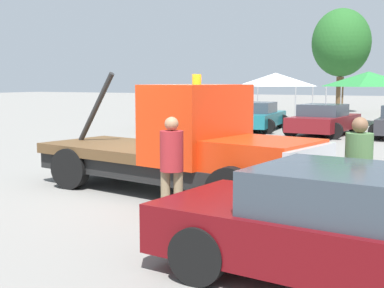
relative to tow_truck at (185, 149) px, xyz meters
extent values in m
plane|color=gray|center=(-0.38, 0.07, -0.95)|extent=(160.00, 160.00, 0.00)
cube|color=black|center=(-0.38, 0.07, -0.42)|extent=(6.37, 2.88, 0.35)
cube|color=red|center=(1.79, -0.31, 0.03)|extent=(1.99, 2.02, 0.55)
cube|color=silver|center=(2.69, -0.47, 0.00)|extent=(0.44, 1.85, 0.50)
cube|color=red|center=(0.28, -0.05, 0.52)|extent=(1.68, 2.26, 1.54)
cube|color=brown|center=(-1.89, 0.33, -0.14)|extent=(3.38, 2.56, 0.22)
cylinder|color=black|center=(-2.57, 0.45, 0.75)|extent=(1.19, 0.32, 1.63)
cylinder|color=orange|center=(0.28, -0.05, 1.39)|extent=(0.18, 0.18, 0.20)
cylinder|color=black|center=(1.88, 0.67, -0.51)|extent=(0.88, 0.26, 0.88)
cylinder|color=black|center=(1.54, -1.26, -0.51)|extent=(0.88, 0.26, 0.88)
cylinder|color=black|center=(-2.18, 1.37, -0.51)|extent=(0.88, 0.26, 0.88)
cylinder|color=black|center=(-2.52, -0.56, -0.51)|extent=(0.88, 0.26, 0.88)
cube|color=#5B0A0F|center=(4.23, -3.42, -0.41)|extent=(5.27, 2.51, 0.60)
cube|color=#333D47|center=(3.98, -3.39, 0.14)|extent=(2.31, 1.95, 0.50)
cylinder|color=black|center=(2.61, -2.31, -0.61)|extent=(0.68, 0.22, 0.68)
cylinder|color=black|center=(2.41, -4.16, -0.61)|extent=(0.68, 0.22, 0.68)
cylinder|color=#475B84|center=(3.70, -1.32, -0.52)|extent=(0.16, 0.16, 0.87)
cylinder|color=#475B84|center=(3.60, -1.51, -0.52)|extent=(0.16, 0.16, 0.87)
cylinder|color=#4C7542|center=(3.65, -1.42, 0.26)|extent=(0.40, 0.40, 0.69)
sphere|color=brown|center=(3.65, -1.42, 0.72)|extent=(0.24, 0.24, 0.24)
cylinder|color=#847051|center=(0.67, -1.94, -0.53)|extent=(0.16, 0.16, 0.84)
cylinder|color=#847051|center=(0.86, -1.85, -0.53)|extent=(0.16, 0.16, 0.84)
cylinder|color=maroon|center=(0.77, -1.89, 0.22)|extent=(0.39, 0.39, 0.67)
sphere|color=#A87A56|center=(0.77, -1.89, 0.67)|extent=(0.23, 0.23, 0.23)
cube|color=olive|center=(-7.52, 13.24, -0.41)|extent=(2.55, 4.89, 0.60)
cube|color=#333D47|center=(-7.48, 13.01, 0.14)|extent=(1.91, 2.19, 0.50)
cylinder|color=black|center=(-8.63, 14.67, -0.61)|extent=(0.68, 0.22, 0.68)
cylinder|color=black|center=(-6.90, 14.94, -0.61)|extent=(0.68, 0.22, 0.68)
cylinder|color=black|center=(-8.13, 11.54, -0.61)|extent=(0.68, 0.22, 0.68)
cylinder|color=black|center=(-6.40, 11.81, -0.61)|extent=(0.68, 0.22, 0.68)
cube|color=#196670|center=(-3.93, 14.35, -0.41)|extent=(2.40, 4.77, 0.60)
cube|color=#333D47|center=(-3.90, 14.12, 0.14)|extent=(1.88, 2.10, 0.50)
cylinder|color=black|center=(-5.00, 15.80, -0.61)|extent=(0.68, 0.22, 0.68)
cylinder|color=black|center=(-3.20, 16.00, -0.61)|extent=(0.68, 0.22, 0.68)
cylinder|color=black|center=(-4.65, 12.70, -0.61)|extent=(0.68, 0.22, 0.68)
cylinder|color=black|center=(-2.86, 12.90, -0.61)|extent=(0.68, 0.22, 0.68)
cube|color=maroon|center=(-0.52, 13.57, -0.41)|extent=(2.28, 4.60, 0.60)
cube|color=#333D47|center=(-0.53, 13.35, 0.14)|extent=(1.84, 2.00, 0.50)
cylinder|color=black|center=(-1.31, 15.15, -0.61)|extent=(0.68, 0.22, 0.68)
cylinder|color=black|center=(0.52, 15.00, -0.61)|extent=(0.68, 0.22, 0.68)
cylinder|color=black|center=(-1.55, 12.13, -0.61)|extent=(0.68, 0.22, 0.68)
cylinder|color=black|center=(0.28, 11.98, -0.61)|extent=(0.68, 0.22, 0.68)
cylinder|color=black|center=(1.81, 12.60, -0.61)|extent=(0.68, 0.22, 0.68)
cylinder|color=#9E9EA3|center=(-7.19, 19.56, 0.06)|extent=(0.07, 0.07, 2.02)
cylinder|color=#9E9EA3|center=(-3.61, 19.56, 0.06)|extent=(0.07, 0.07, 2.02)
cylinder|color=#9E9EA3|center=(-7.19, 23.13, 0.06)|extent=(0.07, 0.07, 2.02)
cylinder|color=#9E9EA3|center=(-3.61, 23.13, 0.06)|extent=(0.07, 0.07, 2.02)
pyramid|color=white|center=(-5.40, 21.35, 1.46)|extent=(3.58, 3.58, 0.79)
cylinder|color=#9E9EA3|center=(-1.62, 18.27, 0.06)|extent=(0.07, 0.07, 2.03)
cylinder|color=#9E9EA3|center=(-1.62, 21.84, 0.06)|extent=(0.07, 0.07, 2.03)
pyramid|color=#287F38|center=(0.16, 20.05, 1.48)|extent=(3.57, 3.57, 0.79)
cylinder|color=brown|center=(-3.61, 30.63, 0.37)|extent=(0.53, 0.53, 2.65)
ellipsoid|color=#235B23|center=(-3.61, 30.63, 4.16)|extent=(4.24, 4.24, 4.92)
cube|color=black|center=(-1.46, 2.62, -0.93)|extent=(0.40, 0.40, 0.04)
cone|color=orange|center=(-1.46, 2.62, -0.68)|extent=(0.36, 0.36, 0.55)
camera|label=1|loc=(5.07, -9.39, 1.35)|focal=50.00mm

